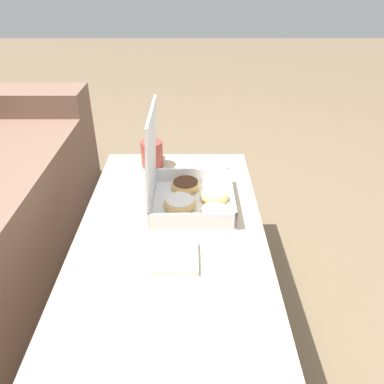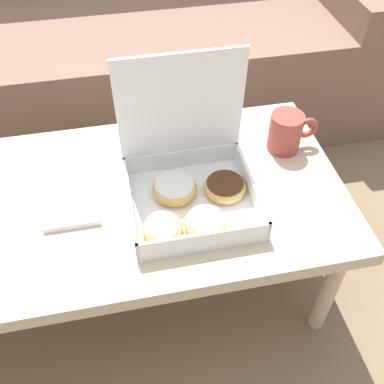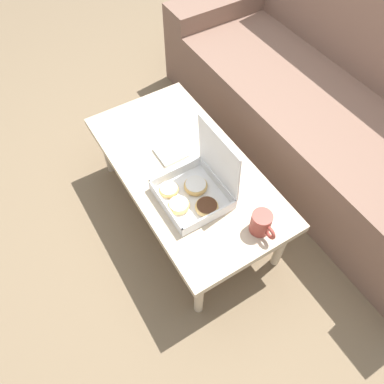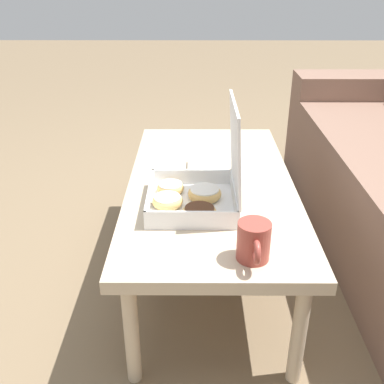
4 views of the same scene
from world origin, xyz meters
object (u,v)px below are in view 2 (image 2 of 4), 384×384
Objects in this scene: coffee_table at (120,207)px; coffee_mug at (287,132)px; couch at (100,43)px; pastry_box at (190,185)px.

coffee_mug is at bearing 11.63° from coffee_table.
coffee_table is (0.00, -0.99, 0.06)m from couch.
coffee_table is at bearing -168.37° from coffee_mug.
couch is 1.98× the size of coffee_table.
coffee_mug is at bearing -62.03° from couch.
coffee_mug is (0.47, 0.10, 0.09)m from coffee_table.
pastry_box is (0.18, -1.04, 0.16)m from couch.
coffee_table is 3.32× the size of pastry_box.
coffee_table is 0.21m from pastry_box.
coffee_table is 8.34× the size of coffee_mug.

